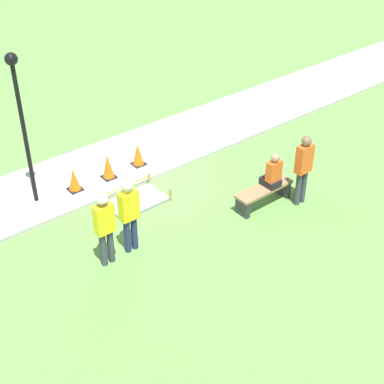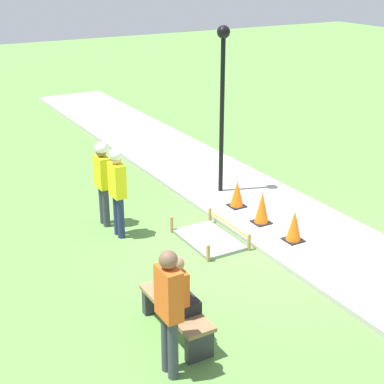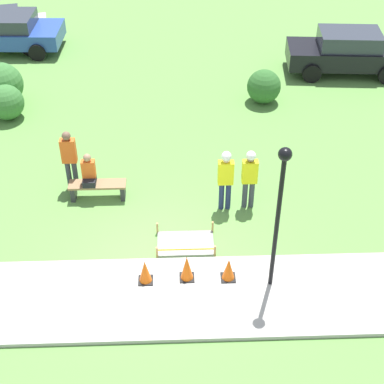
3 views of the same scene
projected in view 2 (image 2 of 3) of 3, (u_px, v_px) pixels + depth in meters
name	position (u px, v px, depth m)	size (l,w,h in m)	color
ground_plane	(252.00, 248.00, 11.05)	(60.00, 60.00, 0.00)	#5B8E42
sidewalk	(303.00, 231.00, 11.59)	(28.00, 2.42, 0.10)	#ADAAA3
wet_concrete_patch	(209.00, 239.00, 11.30)	(1.44, 0.93, 0.33)	gray
traffic_cone_near_patch	(294.00, 226.00, 10.99)	(0.34, 0.34, 0.61)	black
traffic_cone_far_patch	(262.00, 208.00, 11.72)	(0.34, 0.34, 0.67)	black
traffic_cone_sidewalk_edge	(237.00, 194.00, 12.51)	(0.34, 0.34, 0.58)	black
park_bench	(176.00, 314.00, 8.42)	(1.53, 0.44, 0.48)	#2D2D33
person_seated_on_bench	(179.00, 291.00, 8.05)	(0.36, 0.44, 0.89)	black
worker_supervisor	(117.00, 184.00, 11.13)	(0.40, 0.26, 1.79)	navy
worker_assistant	(102.00, 176.00, 11.62)	(0.40, 0.25, 1.76)	#383D47
bystander_in_orange_shirt	(169.00, 306.00, 7.34)	(0.40, 0.24, 1.81)	#383D47
lamppost_near	(222.00, 85.00, 12.56)	(0.28, 0.28, 3.67)	black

